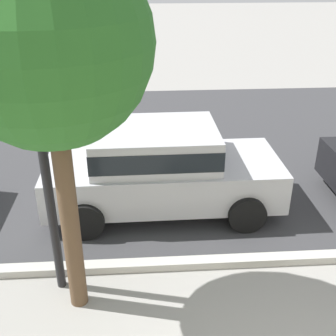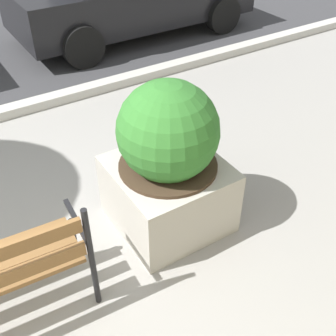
{
  "view_description": "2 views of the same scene",
  "coord_description": "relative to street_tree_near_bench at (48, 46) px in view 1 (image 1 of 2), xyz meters",
  "views": [
    {
      "loc": [
        -1.73,
        -2.1,
        4.2
      ],
      "look_at": [
        -1.27,
        4.6,
        0.8
      ],
      "focal_mm": 45.54,
      "sensor_mm": 36.0,
      "label": 1
    },
    {
      "loc": [
        0.34,
        -2.1,
        2.78
      ],
      "look_at": [
        1.83,
        0.26,
        0.6
      ],
      "focal_mm": 45.26,
      "sensor_mm": 36.0,
      "label": 2
    }
  ],
  "objects": [
    {
      "name": "street_tree_near_bench",
      "position": [
        0.0,
        0.0,
        0.0
      ],
      "size": [
        2.16,
        2.16,
        4.48
      ],
      "color": "brown",
      "rests_on": "ground"
    },
    {
      "name": "parked_car_silver",
      "position": [
        1.21,
        2.32,
        -2.53
      ],
      "size": [
        4.12,
        1.95,
        1.56
      ],
      "color": "#B7B7BC",
      "rests_on": "ground"
    },
    {
      "name": "street_surface",
      "position": [
        2.62,
        5.21,
        -3.37
      ],
      "size": [
        60.0,
        9.0,
        0.01
      ],
      "primitive_type": "cube",
      "color": "#38383A",
      "rests_on": "ground"
    },
    {
      "name": "lamp_post",
      "position": [
        -0.29,
        0.33,
        -0.82
      ],
      "size": [
        0.32,
        0.32,
        3.9
      ],
      "color": "black",
      "rests_on": "ground"
    },
    {
      "name": "curb_stone",
      "position": [
        2.62,
        0.61,
        -3.31
      ],
      "size": [
        60.0,
        0.2,
        0.12
      ],
      "primitive_type": "cube",
      "color": "#B2AFA8",
      "rests_on": "ground"
    }
  ]
}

